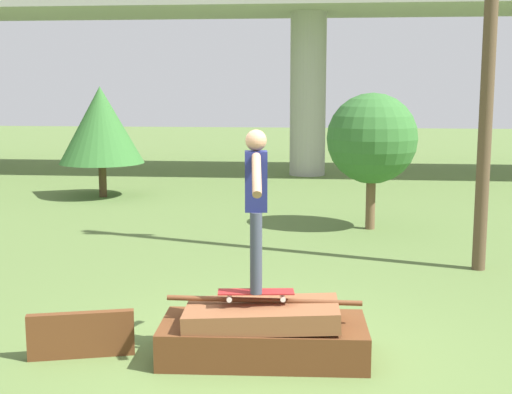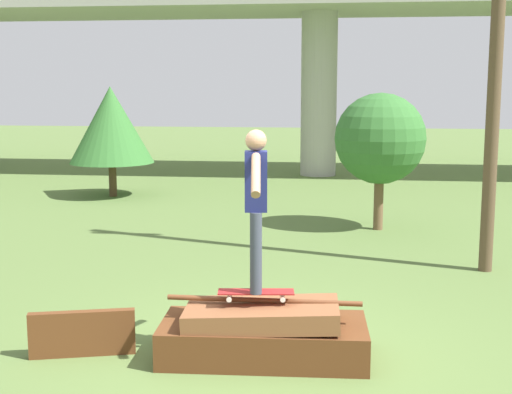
{
  "view_description": "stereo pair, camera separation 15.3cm",
  "coord_description": "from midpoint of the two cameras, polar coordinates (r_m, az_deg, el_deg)",
  "views": [
    {
      "loc": [
        0.63,
        -7.0,
        2.8
      ],
      "look_at": [
        -0.07,
        -0.06,
        1.7
      ],
      "focal_mm": 50.0,
      "sensor_mm": 36.0,
      "label": 1
    },
    {
      "loc": [
        0.78,
        -6.99,
        2.8
      ],
      "look_at": [
        -0.07,
        -0.06,
        1.7
      ],
      "focal_mm": 50.0,
      "sensor_mm": 36.0,
      "label": 2
    }
  ],
  "objects": [
    {
      "name": "ground_plane",
      "position": [
        7.57,
        1.2,
        -12.72
      ],
      "size": [
        80.0,
        80.0,
        0.0
      ],
      "primitive_type": "plane",
      "color": "#567038"
    },
    {
      "name": "scrap_pile",
      "position": [
        7.46,
        1.18,
        -10.89
      ],
      "size": [
        2.16,
        1.06,
        0.64
      ],
      "color": "#5B3319",
      "rests_on": "ground_plane"
    },
    {
      "name": "scrap_plank_loose",
      "position": [
        7.73,
        -13.16,
        -10.59
      ],
      "size": [
        1.07,
        0.4,
        0.48
      ],
      "color": "#5B3319",
      "rests_on": "ground_plane"
    },
    {
      "name": "skateboard",
      "position": [
        7.28,
        0.61,
        -7.65
      ],
      "size": [
        0.79,
        0.29,
        0.09
      ],
      "color": "maroon",
      "rests_on": "scrap_pile"
    },
    {
      "name": "skater",
      "position": [
        7.07,
        0.62,
        -0.13
      ],
      "size": [
        0.24,
        1.25,
        1.63
      ],
      "color": "#383D4C",
      "rests_on": "skateboard"
    },
    {
      "name": "highway_overpass",
      "position": [
        22.32,
        5.34,
        14.38
      ],
      "size": [
        44.0,
        4.43,
        5.59
      ],
      "color": "#A8A59E",
      "rests_on": "ground_plane"
    },
    {
      "name": "tree_behind_right",
      "position": [
        18.19,
        -11.28,
        5.68
      ],
      "size": [
        2.11,
        2.11,
        2.76
      ],
      "color": "#4C3823",
      "rests_on": "ground_plane"
    },
    {
      "name": "tree_mid_back",
      "position": [
        13.91,
        10.22,
        4.59
      ],
      "size": [
        1.75,
        1.75,
        2.65
      ],
      "color": "brown",
      "rests_on": "ground_plane"
    }
  ]
}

